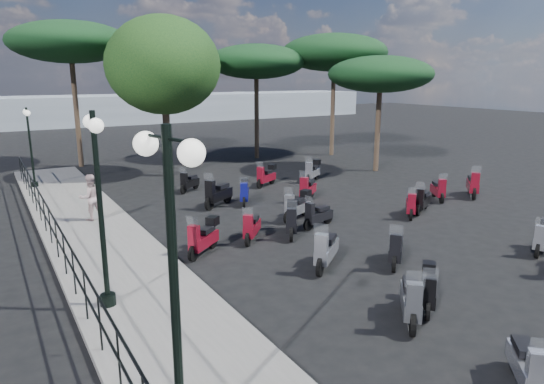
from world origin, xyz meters
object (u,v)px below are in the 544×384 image
pedestrian_far (90,197)px  scooter_7 (526,367)px  scooter_16 (244,193)px  scooter_28 (313,171)px  scooter_1 (428,290)px  pine_2 (70,42)px  lamp_post_2 (30,142)px  scooter_10 (318,216)px  pine_0 (256,62)px  scooter_11 (218,194)px  scooter_23 (307,189)px  scooter_9 (252,228)px  scooter_19 (542,238)px  scooter_21 (411,205)px  scooter_2 (326,251)px  scooter_3 (292,220)px  scooter_4 (203,238)px  scooter_14 (396,249)px  scooter_27 (473,185)px  scooter_15 (297,206)px  scooter_8 (411,301)px  scooter_22 (422,201)px  scooter_26 (438,190)px  lamp_post_0 (174,279)px  scooter_17 (266,176)px  scooter_5 (189,183)px  broadleaf_tree (163,66)px  lamp_post_1 (99,198)px  pine_1 (334,53)px

pedestrian_far → scooter_7: bearing=97.2°
scooter_16 → scooter_28: size_ratio=0.98×
scooter_1 → pine_2: size_ratio=0.15×
lamp_post_2 → scooter_10: bearing=-54.9°
lamp_post_2 → pine_0: 13.74m
scooter_11 → scooter_23: bearing=-138.8°
scooter_9 → scooter_19: (6.79, -5.28, 0.02)m
scooter_9 → scooter_16: bearing=-73.3°
scooter_28 → scooter_21: bearing=141.0°
scooter_2 → scooter_3: bearing=-53.9°
scooter_4 → scooter_19: 9.88m
scooter_14 → scooter_27: (8.46, 3.95, 0.05)m
scooter_3 → scooter_14: 3.74m
scooter_9 → scooter_15: scooter_15 is taller
scooter_8 → scooter_22: scooter_8 is taller
scooter_21 → scooter_11: bearing=2.5°
scooter_14 → scooter_27: 9.34m
scooter_19 → scooter_4: bearing=37.8°
lamp_post_2 → scooter_26: bearing=-36.5°
lamp_post_0 → scooter_8: size_ratio=3.16×
scooter_11 → scooter_17: (3.50, 2.20, -0.04)m
lamp_post_2 → pine_2: size_ratio=0.45×
scooter_2 → scooter_22: 6.94m
scooter_5 → scooter_27: bearing=-163.1°
pedestrian_far → scooter_1: size_ratio=1.36×
lamp_post_2 → broadleaf_tree: bearing=-0.1°
scooter_3 → pine_0: pine_0 is taller
scooter_4 → scooter_14: (4.18, -3.47, -0.03)m
scooter_26 → broadleaf_tree: 14.26m
lamp_post_1 → scooter_19: lamp_post_1 is taller
lamp_post_0 → scooter_4: 8.17m
lamp_post_2 → scooter_4: 12.17m
scooter_23 → scooter_14: bearing=125.9°
scooter_9 → scooter_22: (7.12, -0.45, 0.02)m
lamp_post_2 → scooter_7: (5.36, -20.14, -1.75)m
scooter_15 → scooter_22: 4.88m
scooter_1 → scooter_4: scooter_4 is taller
pine_2 → lamp_post_2: bearing=-119.6°
pedestrian_far → scooter_23: size_ratio=1.14×
scooter_4 → scooter_26: scooter_4 is taller
scooter_21 → broadleaf_tree: broadleaf_tree is taller
lamp_post_1 → scooter_27: (15.84, 2.67, -2.06)m
scooter_19 → scooter_21: (-0.48, 4.64, -0.03)m
scooter_7 → scooter_27: size_ratio=0.86×
lamp_post_0 → scooter_5: (5.92, 14.74, -2.23)m
lamp_post_1 → pine_1: bearing=44.7°
pine_0 → scooter_16: bearing=-121.8°
scooter_15 → scooter_21: size_ratio=1.25×
broadleaf_tree → pine_1: broadleaf_tree is taller
scooter_1 → scooter_23: size_ratio=0.84×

